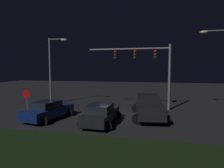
{
  "coord_description": "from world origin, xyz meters",
  "views": [
    {
      "loc": [
        3.6,
        -16.3,
        4.17
      ],
      "look_at": [
        -0.38,
        1.88,
        2.61
      ],
      "focal_mm": 30.59,
      "sensor_mm": 36.0,
      "label": 1
    }
  ],
  "objects_px": {
    "street_lamp_left": "(54,63)",
    "traffic_signal_gantry": "(144,61)",
    "pickup_truck": "(149,106)",
    "street_lamp_right": "(224,59)",
    "stop_sign": "(27,97)",
    "car_sedan": "(48,110)",
    "car_sedan_far": "(101,114)"
  },
  "relations": [
    {
      "from": "street_lamp_left",
      "to": "stop_sign",
      "type": "relative_size",
      "value": 3.38
    },
    {
      "from": "car_sedan",
      "to": "street_lamp_left",
      "type": "bearing_deg",
      "value": 36.69
    },
    {
      "from": "traffic_signal_gantry",
      "to": "street_lamp_right",
      "type": "relative_size",
      "value": 1.06
    },
    {
      "from": "traffic_signal_gantry",
      "to": "car_sedan_far",
      "type": "bearing_deg",
      "value": -115.66
    },
    {
      "from": "traffic_signal_gantry",
      "to": "street_lamp_left",
      "type": "relative_size",
      "value": 1.1
    },
    {
      "from": "car_sedan_far",
      "to": "pickup_truck",
      "type": "bearing_deg",
      "value": -50.62
    },
    {
      "from": "traffic_signal_gantry",
      "to": "pickup_truck",
      "type": "bearing_deg",
      "value": -80.45
    },
    {
      "from": "street_lamp_right",
      "to": "pickup_truck",
      "type": "bearing_deg",
      "value": -150.58
    },
    {
      "from": "car_sedan_far",
      "to": "street_lamp_left",
      "type": "relative_size",
      "value": 0.59
    },
    {
      "from": "car_sedan",
      "to": "stop_sign",
      "type": "distance_m",
      "value": 2.91
    },
    {
      "from": "stop_sign",
      "to": "traffic_signal_gantry",
      "type": "bearing_deg",
      "value": 25.32
    },
    {
      "from": "street_lamp_left",
      "to": "traffic_signal_gantry",
      "type": "bearing_deg",
      "value": -2.41
    },
    {
      "from": "pickup_truck",
      "to": "street_lamp_left",
      "type": "distance_m",
      "value": 12.11
    },
    {
      "from": "car_sedan",
      "to": "car_sedan_far",
      "type": "xyz_separation_m",
      "value": [
        4.54,
        -0.31,
        0.0
      ]
    },
    {
      "from": "car_sedan_far",
      "to": "street_lamp_right",
      "type": "xyz_separation_m",
      "value": [
        10.31,
        6.48,
        4.26
      ]
    },
    {
      "from": "car_sedan",
      "to": "street_lamp_left",
      "type": "xyz_separation_m",
      "value": [
        -2.86,
        6.11,
        4.03
      ]
    },
    {
      "from": "car_sedan_far",
      "to": "stop_sign",
      "type": "xyz_separation_m",
      "value": [
        -7.17,
        1.24,
        0.82
      ]
    },
    {
      "from": "pickup_truck",
      "to": "street_lamp_right",
      "type": "relative_size",
      "value": 0.71
    },
    {
      "from": "car_sedan",
      "to": "street_lamp_left",
      "type": "height_order",
      "value": "street_lamp_left"
    },
    {
      "from": "street_lamp_right",
      "to": "stop_sign",
      "type": "distance_m",
      "value": 18.58
    },
    {
      "from": "car_sedan_far",
      "to": "street_lamp_right",
      "type": "bearing_deg",
      "value": -55.58
    },
    {
      "from": "car_sedan",
      "to": "street_lamp_right",
      "type": "bearing_deg",
      "value": -55.87
    },
    {
      "from": "street_lamp_right",
      "to": "stop_sign",
      "type": "relative_size",
      "value": 3.51
    },
    {
      "from": "traffic_signal_gantry",
      "to": "stop_sign",
      "type": "bearing_deg",
      "value": -154.68
    },
    {
      "from": "pickup_truck",
      "to": "street_lamp_right",
      "type": "bearing_deg",
      "value": -67.39
    },
    {
      "from": "pickup_truck",
      "to": "car_sedan_far",
      "type": "xyz_separation_m",
      "value": [
        -3.45,
        -2.61,
        -0.26
      ]
    },
    {
      "from": "street_lamp_right",
      "to": "stop_sign",
      "type": "xyz_separation_m",
      "value": [
        -17.49,
        -5.24,
        -3.43
      ]
    },
    {
      "from": "traffic_signal_gantry",
      "to": "street_lamp_left",
      "type": "bearing_deg",
      "value": 177.59
    },
    {
      "from": "car_sedan",
      "to": "car_sedan_far",
      "type": "height_order",
      "value": "same"
    },
    {
      "from": "car_sedan",
      "to": "car_sedan_far",
      "type": "bearing_deg",
      "value": -82.36
    },
    {
      "from": "street_lamp_right",
      "to": "traffic_signal_gantry",
      "type": "bearing_deg",
      "value": -176.27
    },
    {
      "from": "car_sedan",
      "to": "pickup_truck",
      "type": "bearing_deg",
      "value": -62.38
    }
  ]
}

